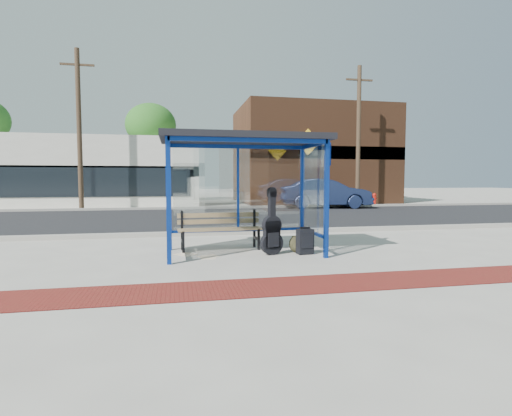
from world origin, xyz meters
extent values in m
plane|color=#B2ADA0|center=(0.00, 0.00, 0.00)|extent=(120.00, 120.00, 0.00)
cube|color=maroon|center=(0.00, -2.60, 0.01)|extent=(60.00, 1.00, 0.01)
cube|color=gray|center=(0.00, 2.90, 0.06)|extent=(60.00, 0.25, 0.12)
cube|color=black|center=(0.00, 8.00, 0.00)|extent=(60.00, 10.00, 0.00)
cube|color=gray|center=(0.00, 13.10, 0.06)|extent=(60.00, 0.25, 0.12)
cube|color=#B2ADA0|center=(0.00, 15.00, 0.00)|extent=(60.00, 4.00, 0.01)
cube|color=navy|center=(-1.50, -0.75, 1.15)|extent=(0.08, 0.08, 2.30)
cube|color=navy|center=(1.50, -0.75, 1.15)|extent=(0.08, 0.08, 2.30)
cube|color=navy|center=(-1.50, 0.75, 1.15)|extent=(0.08, 0.08, 2.30)
cube|color=navy|center=(1.50, 0.75, 1.15)|extent=(0.08, 0.08, 2.30)
cube|color=navy|center=(0.00, 0.75, 2.26)|extent=(3.00, 0.08, 0.08)
cube|color=navy|center=(0.00, -0.75, 2.26)|extent=(3.00, 0.08, 0.08)
cube|color=navy|center=(-1.50, 0.00, 2.26)|extent=(0.08, 1.50, 0.08)
cube|color=navy|center=(1.50, 0.00, 2.26)|extent=(0.08, 1.50, 0.08)
cube|color=navy|center=(0.00, 0.75, 0.40)|extent=(3.00, 0.08, 0.06)
cube|color=navy|center=(-1.50, 0.00, 0.40)|extent=(0.08, 1.50, 0.06)
cube|color=navy|center=(1.50, 0.00, 0.40)|extent=(0.08, 1.50, 0.06)
cube|color=navy|center=(0.00, 0.75, 1.35)|extent=(0.05, 0.05, 1.90)
cube|color=silver|center=(0.00, 0.75, 1.31)|extent=(2.84, 0.01, 1.82)
cube|color=silver|center=(-1.50, 0.00, 1.31)|extent=(0.02, 1.34, 1.82)
cube|color=silver|center=(1.50, 0.00, 1.31)|extent=(0.02, 1.34, 1.82)
cube|color=black|center=(0.00, 0.00, 2.36)|extent=(3.30, 1.80, 0.12)
cube|color=silver|center=(-9.00, 18.00, 2.00)|extent=(18.00, 6.00, 4.00)
cube|color=black|center=(-9.00, 15.05, 2.00)|extent=(18.00, 0.10, 0.60)
cube|color=black|center=(-9.00, 14.98, 1.40)|extent=(17.00, 0.04, 1.60)
cube|color=#59331E|center=(8.00, 18.50, 3.20)|extent=(10.00, 7.00, 6.40)
cube|color=black|center=(8.00, 15.05, 3.20)|extent=(10.00, 0.10, 0.80)
cube|color=yellow|center=(6.50, 14.95, 3.80)|extent=(1.56, 0.06, 1.56)
cylinder|color=#4C3826|center=(-3.00, 22.00, 2.50)|extent=(0.36, 0.36, 5.00)
ellipsoid|color=#26631C|center=(-3.00, 22.00, 5.50)|extent=(3.60, 3.60, 3.06)
cylinder|color=#4C3826|center=(12.50, 22.00, 2.50)|extent=(0.36, 0.36, 5.00)
ellipsoid|color=#26631C|center=(12.50, 22.00, 5.50)|extent=(3.60, 3.60, 3.06)
cylinder|color=#4C3826|center=(-6.00, 13.40, 4.00)|extent=(0.24, 0.24, 8.00)
cube|color=#4C3826|center=(-6.00, 13.40, 7.20)|extent=(1.60, 0.10, 0.10)
cylinder|color=#4C3826|center=(9.00, 13.40, 4.00)|extent=(0.24, 0.24, 8.00)
cube|color=#4C3826|center=(9.00, 13.40, 7.20)|extent=(1.60, 0.10, 0.10)
cube|color=black|center=(-1.22, 0.32, 0.23)|extent=(0.05, 0.05, 0.46)
cube|color=black|center=(-1.24, 0.71, 0.43)|extent=(0.05, 0.05, 0.86)
cube|color=black|center=(-1.23, 0.52, 0.23)|extent=(0.07, 0.41, 0.05)
cube|color=black|center=(0.39, 0.39, 0.23)|extent=(0.05, 0.05, 0.46)
cube|color=black|center=(0.38, 0.78, 0.43)|extent=(0.05, 0.05, 0.86)
cube|color=black|center=(0.39, 0.58, 0.23)|extent=(0.07, 0.41, 0.05)
cube|color=tan|center=(-0.42, 0.38, 0.46)|extent=(1.82, 0.17, 0.04)
cube|color=tan|center=(-0.42, 0.49, 0.46)|extent=(1.82, 0.17, 0.04)
cube|color=tan|center=(-0.43, 0.61, 0.46)|extent=(1.82, 0.17, 0.04)
cube|color=tan|center=(-0.43, 0.72, 0.46)|extent=(1.82, 0.17, 0.04)
cube|color=tan|center=(-0.43, 0.76, 0.61)|extent=(1.82, 0.11, 0.10)
cube|color=tan|center=(-0.43, 0.76, 0.75)|extent=(1.82, 0.11, 0.10)
cylinder|color=black|center=(0.54, -0.21, 0.24)|extent=(0.49, 0.25, 0.47)
cylinder|color=black|center=(0.54, -0.21, 0.61)|extent=(0.42, 0.23, 0.39)
cube|color=black|center=(0.54, -0.21, 0.42)|extent=(0.36, 0.22, 0.56)
cube|color=black|center=(0.54, -0.21, 0.99)|extent=(0.15, 0.14, 0.56)
cube|color=black|center=(0.54, -0.21, 1.24)|extent=(0.19, 0.15, 0.11)
cube|color=black|center=(1.23, -0.29, 0.26)|extent=(0.35, 0.24, 0.51)
cylinder|color=black|center=(1.11, -0.30, 0.02)|extent=(0.07, 0.19, 0.05)
cylinder|color=black|center=(1.35, -0.27, 0.02)|extent=(0.07, 0.19, 0.05)
cube|color=black|center=(1.23, -0.29, 0.55)|extent=(0.21, 0.06, 0.04)
cube|color=black|center=(1.24, -0.39, 0.28)|extent=(0.26, 0.05, 0.28)
ellipsoid|color=black|center=(1.10, -0.05, 0.17)|extent=(0.32, 0.24, 0.34)
ellipsoid|color=black|center=(1.09, -0.15, 0.12)|extent=(0.18, 0.14, 0.18)
cube|color=black|center=(1.11, -0.03, 0.33)|extent=(0.10, 0.05, 0.03)
cube|color=navy|center=(1.80, -0.05, 1.24)|extent=(0.09, 0.09, 2.48)
cube|color=navy|center=(1.84, -0.07, 2.06)|extent=(0.13, 0.30, 0.46)
cube|color=white|center=(-1.19, 0.16, 0.00)|extent=(0.51, 0.51, 0.01)
cube|color=white|center=(-0.74, -0.28, 0.00)|extent=(0.32, 0.39, 0.01)
cube|color=white|center=(-0.75, -0.16, 0.00)|extent=(0.47, 0.43, 0.01)
imported|color=#182344|center=(6.66, 12.40, 0.79)|extent=(5.00, 2.28, 1.59)
cylinder|color=red|center=(10.34, 13.90, 0.30)|extent=(0.20, 0.20, 0.60)
sphere|color=red|center=(10.34, 13.90, 0.63)|extent=(0.22, 0.22, 0.22)
cylinder|color=red|center=(10.34, 13.90, 0.40)|extent=(0.34, 0.17, 0.10)
camera|label=1|loc=(-1.39, -8.05, 1.52)|focal=28.00mm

